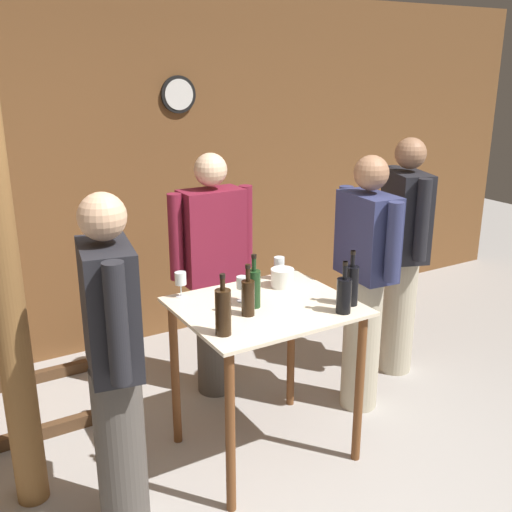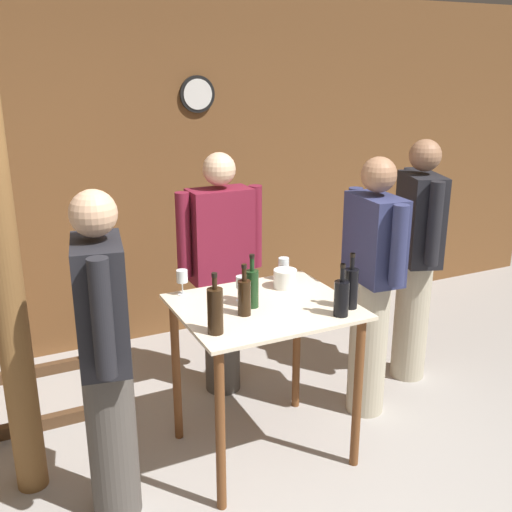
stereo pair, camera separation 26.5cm
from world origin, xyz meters
name	(u,v)px [view 2 (the right image)]	position (x,y,z in m)	size (l,w,h in m)	color
back_wall	(135,175)	(0.00, 2.57, 1.35)	(8.40, 0.08, 2.70)	brown
tasting_table	(264,336)	(0.21, 0.74, 0.74)	(0.93, 0.80, 0.92)	beige
wooden_post	(1,246)	(-1.05, 1.01, 1.35)	(0.16, 0.16, 2.70)	brown
wine_bottle_far_left	(215,310)	(-0.16, 0.53, 1.04)	(0.08, 0.08, 0.31)	black
wine_bottle_left	(244,296)	(0.05, 0.67, 1.03)	(0.07, 0.07, 0.28)	black
wine_bottle_center	(252,287)	(0.14, 0.75, 1.03)	(0.07, 0.07, 0.30)	#193819
wine_bottle_right	(341,297)	(0.50, 0.44, 1.02)	(0.08, 0.08, 0.28)	black
wine_bottle_far_right	(351,287)	(0.61, 0.51, 1.04)	(0.08, 0.08, 0.31)	black
wine_glass_near_left	(182,277)	(-0.14, 1.08, 1.02)	(0.06, 0.06, 0.15)	silver
wine_glass_near_center	(241,283)	(0.12, 0.86, 1.02)	(0.06, 0.06, 0.14)	silver
wine_glass_near_right	(284,264)	(0.49, 1.05, 1.02)	(0.06, 0.06, 0.14)	silver
ice_bucket	(285,279)	(0.44, 0.93, 0.98)	(0.14, 0.14, 0.11)	white
person_host	(221,271)	(0.27, 1.51, 0.87)	(0.59, 0.24, 1.65)	#4C4742
person_visitor_with_scarf	(105,355)	(-0.68, 0.62, 0.88)	(0.29, 0.58, 1.66)	#4C4742
person_visitor_bearded	(372,284)	(1.00, 0.85, 0.88)	(0.25, 0.59, 1.66)	#B7AD93
person_visitor_near_door	(416,257)	(1.55, 1.09, 0.90)	(0.34, 0.56, 1.70)	#B7AD93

